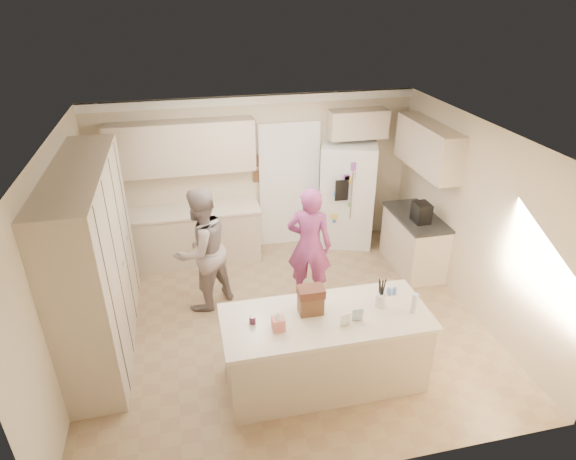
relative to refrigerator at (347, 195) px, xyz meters
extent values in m
cube|color=#99815B|center=(-1.51, -2.06, -0.91)|extent=(5.20, 4.60, 0.02)
cube|color=white|center=(-1.51, -2.06, 1.71)|extent=(5.20, 4.60, 0.02)
cube|color=beige|center=(-1.51, 0.25, 0.40)|extent=(5.20, 0.02, 2.60)
cube|color=beige|center=(-1.51, -4.37, 0.40)|extent=(5.20, 0.02, 2.60)
cube|color=beige|center=(-4.12, -2.06, 0.40)|extent=(0.02, 4.60, 2.60)
cube|color=beige|center=(1.10, -2.06, 0.40)|extent=(0.02, 4.60, 2.60)
cube|color=white|center=(-1.51, 0.20, 1.63)|extent=(5.20, 0.08, 0.12)
cube|color=beige|center=(-3.81, -1.86, 0.28)|extent=(0.60, 2.60, 2.35)
cube|color=beige|center=(-2.66, -0.06, -0.46)|extent=(2.20, 0.60, 0.88)
cube|color=beige|center=(-2.66, -0.07, 0.00)|extent=(2.24, 0.63, 0.04)
cube|color=beige|center=(-2.66, 0.06, 1.00)|extent=(2.20, 0.35, 0.80)
cube|color=black|center=(-0.96, 0.22, 0.15)|extent=(0.90, 0.06, 2.10)
cube|color=white|center=(-0.96, 0.18, 0.15)|extent=(1.02, 0.03, 2.22)
cube|color=brown|center=(-1.49, 0.21, 0.65)|extent=(0.15, 0.02, 0.20)
cube|color=brown|center=(-1.49, 0.21, 0.38)|extent=(0.15, 0.02, 0.20)
cube|color=white|center=(0.00, 0.00, 0.00)|extent=(1.08, 0.95, 1.80)
cube|color=gray|center=(0.00, -0.35, 0.00)|extent=(0.02, 0.02, 1.78)
cube|color=black|center=(-0.22, -0.36, 0.25)|extent=(0.22, 0.03, 0.35)
cylinder|color=silver|center=(-0.05, -0.37, 0.15)|extent=(0.02, 0.02, 0.85)
cylinder|color=silver|center=(0.05, -0.37, 0.15)|extent=(0.02, 0.02, 0.85)
cube|color=beige|center=(0.14, 0.06, 1.20)|extent=(0.95, 0.35, 0.45)
cube|color=beige|center=(0.79, -1.06, -0.46)|extent=(0.60, 1.20, 0.88)
cube|color=#2D2B28|center=(0.78, -1.06, 0.00)|extent=(0.63, 1.24, 0.04)
cube|color=beige|center=(0.91, -0.86, 1.05)|extent=(0.35, 1.50, 0.70)
cube|color=black|center=(0.74, -1.26, 0.17)|extent=(0.22, 0.28, 0.30)
cube|color=beige|center=(-1.31, -3.16, -0.46)|extent=(2.20, 0.90, 0.88)
cube|color=beige|center=(-1.31, -3.16, 0.00)|extent=(2.28, 0.96, 0.05)
cylinder|color=white|center=(-0.66, -3.11, 0.10)|extent=(0.13, 0.13, 0.15)
cube|color=#E78075|center=(-1.86, -3.26, 0.10)|extent=(0.13, 0.13, 0.14)
cone|color=white|center=(-1.86, -3.26, 0.20)|extent=(0.08, 0.08, 0.08)
cube|color=brown|center=(-1.46, -3.06, 0.14)|extent=(0.26, 0.18, 0.22)
cube|color=#592D1E|center=(-1.46, -3.06, 0.30)|extent=(0.28, 0.20, 0.10)
cylinder|color=#59263F|center=(-2.11, -3.11, 0.07)|extent=(0.07, 0.07, 0.09)
cube|color=white|center=(-1.16, -3.36, 0.11)|extent=(0.12, 0.06, 0.16)
cube|color=silver|center=(-1.01, -3.31, 0.11)|extent=(0.12, 0.05, 0.16)
cylinder|color=silver|center=(-0.36, -3.31, 0.14)|extent=(0.07, 0.07, 0.24)
cylinder|color=#537BB9|center=(-0.49, -2.94, 0.07)|extent=(0.05, 0.05, 0.09)
cylinder|color=#537BB9|center=(-0.42, -2.94, 0.07)|extent=(0.05, 0.05, 0.09)
imported|color=gray|center=(-2.54, -1.36, -0.01)|extent=(1.10, 1.06, 1.79)
imported|color=#A94683|center=(-1.06, -1.51, -0.03)|extent=(0.74, 0.63, 1.74)
camera|label=1|loc=(-2.63, -7.16, 3.27)|focal=30.00mm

